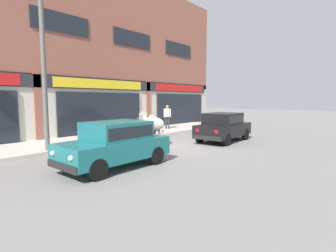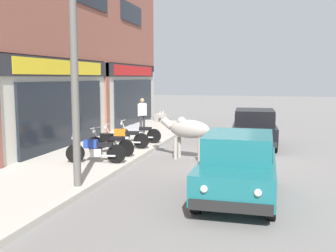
% 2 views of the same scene
% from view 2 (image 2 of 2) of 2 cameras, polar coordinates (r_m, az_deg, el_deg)
% --- Properties ---
extents(ground_plane, '(90.00, 90.00, 0.00)m').
position_cam_2_polar(ground_plane, '(13.42, 6.38, -4.55)').
color(ground_plane, slate).
extents(sidewalk, '(19.00, 3.28, 0.15)m').
position_cam_2_polar(sidewalk, '(14.45, -8.89, -3.46)').
color(sidewalk, '#B7AFA3').
rests_on(sidewalk, ground).
extents(shop_building, '(23.00, 1.40, 10.14)m').
position_cam_2_polar(shop_building, '(15.22, -16.06, 15.03)').
color(shop_building, '#8E5142').
rests_on(shop_building, ground).
extents(cow, '(0.88, 2.12, 1.61)m').
position_cam_2_polar(cow, '(12.87, 2.71, -0.48)').
color(cow, '#9E998E').
rests_on(cow, ground).
extents(car_0, '(3.62, 1.63, 1.46)m').
position_cam_2_polar(car_0, '(8.90, 10.15, -5.25)').
color(car_0, black).
rests_on(car_0, ground).
extents(car_1, '(3.68, 1.77, 1.46)m').
position_cam_2_polar(car_1, '(15.62, 12.42, -0.00)').
color(car_1, black).
rests_on(car_1, ground).
extents(motorcycle_0, '(0.57, 1.80, 0.88)m').
position_cam_2_polar(motorcycle_0, '(11.94, -10.49, -3.47)').
color(motorcycle_0, black).
rests_on(motorcycle_0, sidewalk).
extents(motorcycle_1, '(0.67, 1.78, 0.88)m').
position_cam_2_polar(motorcycle_1, '(13.12, -8.41, -2.48)').
color(motorcycle_1, black).
rests_on(motorcycle_1, sidewalk).
extents(motorcycle_2, '(0.54, 1.80, 0.88)m').
position_cam_2_polar(motorcycle_2, '(14.23, -6.42, -1.70)').
color(motorcycle_2, black).
rests_on(motorcycle_2, sidewalk).
extents(motorcycle_3, '(0.52, 1.81, 0.88)m').
position_cam_2_polar(motorcycle_3, '(15.39, -4.37, -1.01)').
color(motorcycle_3, black).
rests_on(motorcycle_3, sidewalk).
extents(pedestrian, '(0.43, 0.32, 1.60)m').
position_cam_2_polar(pedestrian, '(18.01, -3.75, 2.09)').
color(pedestrian, '#2D2D33').
rests_on(pedestrian, sidewalk).
extents(utility_pole, '(0.18, 0.18, 6.21)m').
position_cam_2_polar(utility_pole, '(9.31, -13.50, 10.31)').
color(utility_pole, '#595651').
rests_on(utility_pole, sidewalk).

